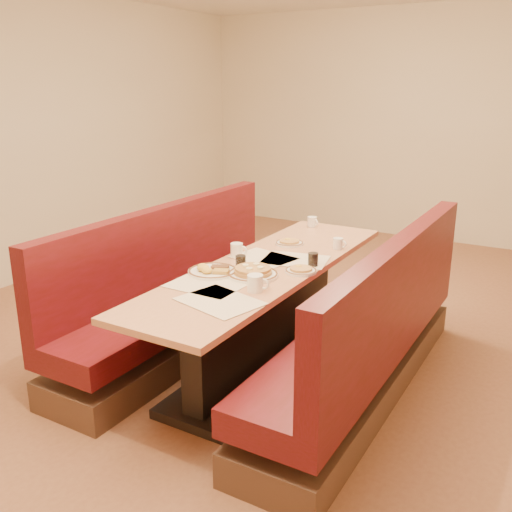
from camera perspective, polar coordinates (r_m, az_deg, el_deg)
The scene contains 19 objects.
ground at distance 4.12m, azimuth 1.06°, elevation -10.85°, with size 8.00×8.00×0.00m, color #9E6647.
room_envelope at distance 3.64m, azimuth 1.23°, elevation 17.14°, with size 6.04×8.04×2.82m.
diner_table at distance 3.95m, azimuth 1.09°, elevation -6.05°, with size 0.70×2.50×0.75m.
booth_left at distance 4.34m, azimuth -7.40°, elevation -4.24°, with size 0.55×2.50×1.05m.
booth_right at distance 3.69m, azimuth 11.16°, elevation -8.39°, with size 0.55×2.50×1.05m.
placemat_near_left at distance 3.45m, azimuth -5.01°, elevation -2.88°, with size 0.44×0.33×0.00m, color beige.
placemat_near_right at distance 3.19m, azimuth -3.65°, elevation -4.52°, with size 0.44×0.33×0.00m, color beige.
placemat_far_left at distance 3.96m, azimuth 0.77°, elevation -0.17°, with size 0.41×0.31×0.00m, color beige.
placemat_far_right at distance 3.92m, azimuth 3.96°, elevation -0.38°, with size 0.43×0.32×0.00m, color beige.
pancake_plate at distance 3.58m, azimuth -0.31°, elevation -1.69°, with size 0.32×0.32×0.07m.
eggs_plate at distance 3.65m, azimuth -4.41°, elevation -1.48°, with size 0.32×0.32×0.06m.
extra_plate_mid at distance 3.68m, azimuth 4.51°, elevation -1.42°, with size 0.21×0.21×0.04m.
extra_plate_far at distance 4.30m, azimuth 3.36°, elevation 1.36°, with size 0.21×0.21×0.04m.
coffee_mug_a at distance 3.33m, azimuth -0.01°, elevation -2.71°, with size 0.13×0.09×0.10m.
coffee_mug_b at distance 3.99m, azimuth -1.89°, elevation 0.64°, with size 0.12×0.09×0.09m.
coffee_mug_c at distance 4.22m, azimuth 8.23°, elevation 1.27°, with size 0.11×0.07×0.08m.
coffee_mug_d at distance 4.83m, azimuth 5.65°, elevation 3.44°, with size 0.11×0.08×0.08m.
soda_tumbler_near at distance 3.72m, azimuth -1.54°, elevation -0.63°, with size 0.07×0.07×0.09m.
soda_tumbler_mid at distance 3.79m, azimuth 5.72°, elevation -0.37°, with size 0.07×0.07×0.09m.
Camera 1 is at (1.77, -3.17, 1.93)m, focal length 40.00 mm.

